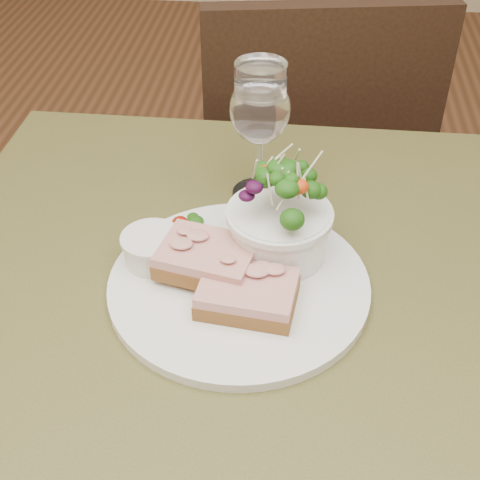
# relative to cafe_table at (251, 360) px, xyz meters

# --- Properties ---
(cafe_table) EXTENTS (0.80, 0.80, 0.75)m
(cafe_table) POSITION_rel_cafe_table_xyz_m (0.00, 0.00, 0.00)
(cafe_table) COLOR #413E1C
(cafe_table) RESTS_ON ground
(chair_far) EXTENTS (0.49, 0.49, 0.90)m
(chair_far) POSITION_rel_cafe_table_xyz_m (0.05, 0.69, -0.36)
(chair_far) COLOR black
(chair_far) RESTS_ON ground
(dinner_plate) EXTENTS (0.30, 0.30, 0.01)m
(dinner_plate) POSITION_rel_cafe_table_xyz_m (-0.02, 0.02, 0.11)
(dinner_plate) COLOR white
(dinner_plate) RESTS_ON cafe_table
(sandwich_front) EXTENTS (0.11, 0.09, 0.03)m
(sandwich_front) POSITION_rel_cafe_table_xyz_m (-0.00, -0.02, 0.13)
(sandwich_front) COLOR #542B16
(sandwich_front) RESTS_ON dinner_plate
(sandwich_back) EXTENTS (0.12, 0.10, 0.03)m
(sandwich_back) POSITION_rel_cafe_table_xyz_m (-0.05, 0.03, 0.14)
(sandwich_back) COLOR #542B16
(sandwich_back) RESTS_ON dinner_plate
(ramekin) EXTENTS (0.07, 0.07, 0.04)m
(ramekin) POSITION_rel_cafe_table_xyz_m (-0.12, 0.04, 0.13)
(ramekin) COLOR silver
(ramekin) RESTS_ON dinner_plate
(salad_bowl) EXTENTS (0.11, 0.11, 0.13)m
(salad_bowl) POSITION_rel_cafe_table_xyz_m (0.02, 0.07, 0.17)
(salad_bowl) COLOR white
(salad_bowl) RESTS_ON dinner_plate
(garnish) EXTENTS (0.05, 0.04, 0.02)m
(garnish) POSITION_rel_cafe_table_xyz_m (-0.09, 0.11, 0.12)
(garnish) COLOR #0F3E0B
(garnish) RESTS_ON dinner_plate
(wine_glass) EXTENTS (0.08, 0.08, 0.18)m
(wine_glass) POSITION_rel_cafe_table_xyz_m (-0.01, 0.21, 0.22)
(wine_glass) COLOR white
(wine_glass) RESTS_ON cafe_table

